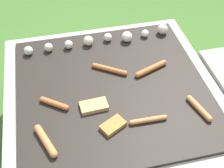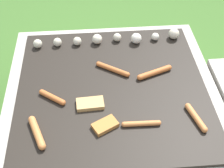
# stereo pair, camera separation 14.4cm
# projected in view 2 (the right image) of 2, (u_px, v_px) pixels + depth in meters

# --- Properties ---
(ground_plane) EXTENTS (14.00, 14.00, 0.00)m
(ground_plane) POSITION_uv_depth(u_px,v_px,m) (112.00, 140.00, 1.77)
(ground_plane) COLOR #3D6628
(grill) EXTENTS (1.00, 1.00, 0.43)m
(grill) POSITION_uv_depth(u_px,v_px,m) (112.00, 116.00, 1.62)
(grill) COLOR #B2AA9E
(grill) RESTS_ON ground_plane
(sausage_back_right) EXTENTS (0.18, 0.09, 0.03)m
(sausage_back_right) POSITION_uv_depth(u_px,v_px,m) (155.00, 72.00, 1.51)
(sausage_back_right) COLOR #B7602D
(sausage_back_right) RESTS_ON grill
(sausage_front_left) EXTENTS (0.12, 0.10, 0.03)m
(sausage_front_left) POSITION_uv_depth(u_px,v_px,m) (52.00, 97.00, 1.40)
(sausage_front_left) COLOR #B7602D
(sausage_front_left) RESTS_ON grill
(sausage_front_center) EXTENTS (0.16, 0.11, 0.02)m
(sausage_front_center) POSITION_uv_depth(u_px,v_px,m) (113.00, 69.00, 1.53)
(sausage_front_center) COLOR #B7602D
(sausage_front_center) RESTS_ON grill
(sausage_front_right) EXTENTS (0.17, 0.03, 0.02)m
(sausage_front_right) POSITION_uv_depth(u_px,v_px,m) (141.00, 124.00, 1.30)
(sausage_front_right) COLOR #C6753D
(sausage_front_right) RESTS_ON grill
(sausage_back_left) EXTENTS (0.08, 0.17, 0.03)m
(sausage_back_left) POSITION_uv_depth(u_px,v_px,m) (37.00, 132.00, 1.26)
(sausage_back_left) COLOR #C6753D
(sausage_back_left) RESTS_ON grill
(sausage_back_center) EXTENTS (0.06, 0.16, 0.03)m
(sausage_back_center) POSITION_uv_depth(u_px,v_px,m) (196.00, 117.00, 1.32)
(sausage_back_center) COLOR #C6753D
(sausage_back_center) RESTS_ON grill
(bread_slice_center) EXTENTS (0.12, 0.10, 0.02)m
(bread_slice_center) POSITION_uv_depth(u_px,v_px,m) (105.00, 125.00, 1.29)
(bread_slice_center) COLOR #B27033
(bread_slice_center) RESTS_ON grill
(bread_slice_left) EXTENTS (0.12, 0.07, 0.02)m
(bread_slice_left) POSITION_uv_depth(u_px,v_px,m) (90.00, 104.00, 1.37)
(bread_slice_left) COLOR tan
(bread_slice_left) RESTS_ON grill
(mushroom_row) EXTENTS (0.79, 0.08, 0.06)m
(mushroom_row) POSITION_uv_depth(u_px,v_px,m) (115.00, 38.00, 1.68)
(mushroom_row) COLOR beige
(mushroom_row) RESTS_ON grill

